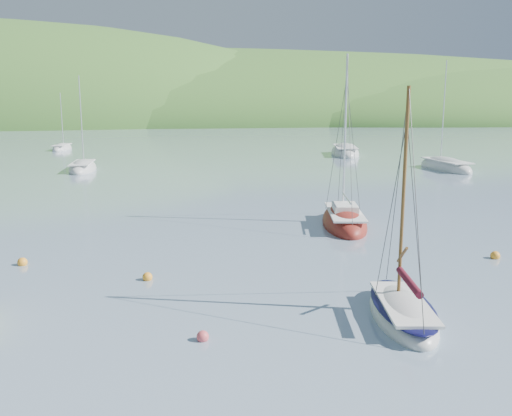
{
  "coord_description": "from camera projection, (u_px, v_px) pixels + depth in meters",
  "views": [
    {
      "loc": [
        -2.66,
        -16.58,
        7.25
      ],
      "look_at": [
        0.79,
        8.0,
        2.38
      ],
      "focal_mm": 40.0,
      "sensor_mm": 36.0,
      "label": 1
    }
  ],
  "objects": [
    {
      "name": "ground",
      "position": [
        266.0,
        332.0,
        17.86
      ],
      "size": [
        700.0,
        700.0,
        0.0
      ],
      "primitive_type": "plane",
      "color": "#7589A1",
      "rests_on": "ground"
    },
    {
      "name": "shoreline_hills",
      "position": [
        153.0,
        119.0,
        184.11
      ],
      "size": [
        690.0,
        135.0,
        56.0
      ],
      "color": "#366526",
      "rests_on": "ground"
    },
    {
      "name": "daysailer_white",
      "position": [
        402.0,
        312.0,
        18.92
      ],
      "size": [
        2.72,
        5.53,
        8.14
      ],
      "rotation": [
        0.0,
        0.0,
        -0.15
      ],
      "color": "silver",
      "rests_on": "ground"
    },
    {
      "name": "sloop_red",
      "position": [
        344.0,
        222.0,
        32.49
      ],
      "size": [
        3.58,
        7.34,
        10.4
      ],
      "rotation": [
        0.0,
        0.0,
        -0.17
      ],
      "color": "maroon",
      "rests_on": "ground"
    },
    {
      "name": "distant_sloop_a",
      "position": [
        83.0,
        169.0,
        56.63
      ],
      "size": [
        2.52,
        7.08,
        10.09
      ],
      "rotation": [
        0.0,
        0.0,
        0.0
      ],
      "color": "silver",
      "rests_on": "ground"
    },
    {
      "name": "distant_sloop_b",
      "position": [
        345.0,
        153.0,
        71.72
      ],
      "size": [
        5.1,
        9.99,
        13.59
      ],
      "rotation": [
        0.0,
        0.0,
        -0.19
      ],
      "color": "silver",
      "rests_on": "ground"
    },
    {
      "name": "distant_sloop_c",
      "position": [
        62.0,
        149.0,
        78.81
      ],
      "size": [
        2.67,
        6.1,
        8.44
      ],
      "rotation": [
        0.0,
        0.0,
        -0.1
      ],
      "color": "silver",
      "rests_on": "ground"
    },
    {
      "name": "distant_sloop_d",
      "position": [
        445.0,
        168.0,
        57.35
      ],
      "size": [
        3.62,
        8.45,
        11.73
      ],
      "rotation": [
        0.0,
        0.0,
        0.09
      ],
      "color": "silver",
      "rests_on": "ground"
    },
    {
      "name": "mooring_buoys",
      "position": [
        266.0,
        281.0,
        22.35
      ],
      "size": [
        21.49,
        9.37,
        0.43
      ],
      "color": "gold",
      "rests_on": "ground"
    }
  ]
}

